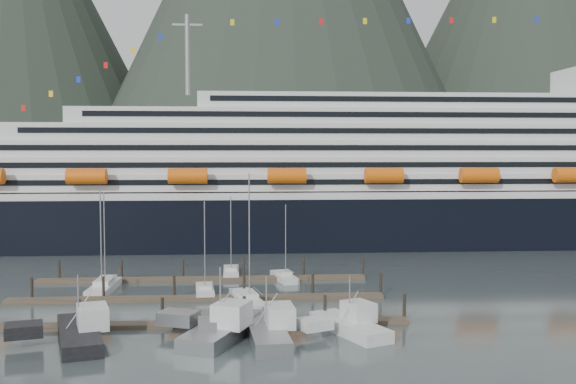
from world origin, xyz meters
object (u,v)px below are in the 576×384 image
at_px(sailboat_a, 106,284).
at_px(sailboat_d, 248,300).
at_px(trawler_d, 348,325).
at_px(cruise_ship, 383,185).
at_px(trawler_a, 77,332).
at_px(trawler_c, 265,329).
at_px(sailboat_b, 104,288).
at_px(sailboat_c, 205,291).
at_px(sailboat_g, 231,273).
at_px(sailboat_f, 284,277).
at_px(trawler_b, 219,329).

bearing_deg(sailboat_a, sailboat_d, -126.33).
bearing_deg(trawler_d, cruise_ship, -39.10).
distance_m(trawler_a, trawler_c, 18.80).
height_order(trawler_a, trawler_d, trawler_a).
bearing_deg(sailboat_b, cruise_ship, -44.41).
height_order(sailboat_c, sailboat_g, sailboat_c).
height_order(sailboat_d, sailboat_g, sailboat_d).
bearing_deg(trawler_d, sailboat_d, 12.31).
distance_m(sailboat_f, sailboat_g, 9.07).
bearing_deg(sailboat_d, trawler_b, 157.06).
xyz_separation_m(sailboat_f, trawler_c, (-3.90, -30.55, 0.50)).
relative_size(trawler_a, trawler_b, 1.07).
bearing_deg(sailboat_a, sailboat_c, -118.09).
xyz_separation_m(sailboat_a, trawler_b, (16.82, -27.54, 0.58)).
bearing_deg(sailboat_b, trawler_b, -143.75).
distance_m(sailboat_d, trawler_a, 23.10).
distance_m(cruise_ship, trawler_b, 77.49).
bearing_deg(sailboat_a, trawler_b, -153.31).
xyz_separation_m(sailboat_c, trawler_a, (-11.55, -21.50, 0.53)).
distance_m(sailboat_b, trawler_c, 32.26).
bearing_deg(sailboat_a, trawler_a, -179.24).
relative_size(sailboat_c, trawler_a, 0.92).
bearing_deg(sailboat_c, sailboat_g, -17.94).
bearing_deg(sailboat_b, sailboat_d, -112.61).
bearing_deg(trawler_d, sailboat_f, -14.73).
relative_size(sailboat_d, sailboat_g, 1.34).
bearing_deg(sailboat_f, sailboat_b, 91.94).
bearing_deg(sailboat_f, sailboat_c, 117.22).
xyz_separation_m(trawler_b, trawler_c, (4.64, -0.07, -0.10)).
distance_m(sailboat_a, sailboat_g, 18.97).
relative_size(sailboat_b, sailboat_c, 1.10).
relative_size(sailboat_d, trawler_d, 1.46).
xyz_separation_m(sailboat_f, trawler_d, (4.93, -29.22, 0.46)).
xyz_separation_m(sailboat_a, sailboat_d, (19.83, -12.20, 0.02)).
bearing_deg(trawler_c, trawler_a, 85.82).
bearing_deg(sailboat_d, sailboat_f, -31.85).
xyz_separation_m(sailboat_d, trawler_b, (-3.02, -15.33, 0.55)).
bearing_deg(sailboat_c, sailboat_f, -55.25).
bearing_deg(sailboat_d, cruise_ship, -39.46).
relative_size(sailboat_d, trawler_a, 1.21).
xyz_separation_m(trawler_a, trawler_d, (27.63, 1.36, -0.07)).
bearing_deg(sailboat_b, sailboat_a, 8.07).
bearing_deg(trawler_b, sailboat_g, 20.67).
bearing_deg(trawler_c, sailboat_d, 1.74).
xyz_separation_m(sailboat_a, trawler_d, (30.29, -26.27, 0.44)).
relative_size(cruise_ship, trawler_c, 14.94).
bearing_deg(trawler_a, sailboat_a, -11.14).
height_order(sailboat_b, trawler_b, sailboat_b).
distance_m(sailboat_b, sailboat_d, 21.47).
distance_m(cruise_ship, sailboat_c, 60.47).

